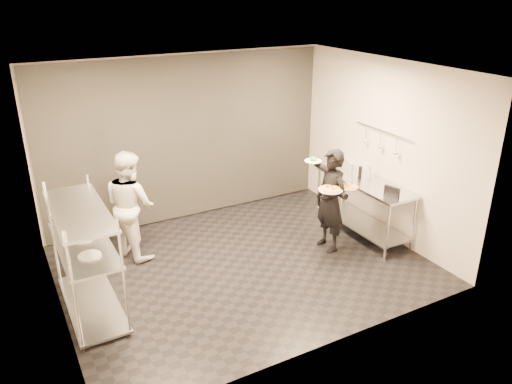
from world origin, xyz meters
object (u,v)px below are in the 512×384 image
prep_counter (364,198)px  bottle_clear (369,171)px  waiter (331,201)px  pizza_plate_near (330,189)px  pizza_plate_far (348,186)px  chef (130,204)px  pos_monitor (392,192)px  pass_rack (85,254)px  bottle_green (351,171)px  salad_plate (313,160)px  bottle_dark (360,172)px

prep_counter → bottle_clear: (0.13, 0.07, 0.40)m
waiter → pizza_plate_near: (-0.14, -0.16, 0.27)m
pizza_plate_near → pizza_plate_far: pizza_plate_near is taller
chef → pos_monitor: chef is taller
prep_counter → bottle_clear: bearing=28.0°
pass_rack → chef: 1.40m
chef → bottle_green: 3.44m
waiter → pizza_plate_far: bearing=38.8°
pizza_plate_near → pizza_plate_far: 0.30m
pizza_plate_near → salad_plate: salad_plate is taller
pass_rack → chef: size_ratio=0.98×
pass_rack → waiter: 3.55m
prep_counter → waiter: 0.81m
pass_rack → bottle_clear: pass_rack is taller
bottle_green → salad_plate: bearing=179.2°
pass_rack → pizza_plate_far: bearing=-5.2°
salad_plate → bottle_clear: size_ratio=1.16×
pizza_plate_far → salad_plate: bearing=119.9°
pass_rack → pizza_plate_far: pass_rack is taller
prep_counter → bottle_dark: bearing=92.3°
waiter → bottle_green: bearing=115.0°
waiter → salad_plate: size_ratio=6.34×
waiter → pos_monitor: (0.66, -0.56, 0.21)m
waiter → bottle_dark: size_ratio=8.04×
waiter → bottle_dark: (0.77, 0.29, 0.22)m
chef → bottle_clear: 3.75m
waiter → bottle_clear: 0.97m
prep_counter → bottle_green: bearing=139.6°
pass_rack → chef: bearing=52.1°
prep_counter → pos_monitor: (-0.12, -0.72, 0.38)m
pizza_plate_far → bottle_dark: 0.78m
pass_rack → pizza_plate_near: (3.41, -0.32, 0.30)m
pizza_plate_far → prep_counter: bearing=28.9°
pizza_plate_near → salad_plate: size_ratio=1.40×
chef → salad_plate: size_ratio=6.50×
pizza_plate_near → bottle_green: bearing=32.1°
pass_rack → pizza_plate_far: size_ratio=5.66×
pos_monitor → bottle_clear: bearing=58.2°
pass_rack → pizza_plate_near: size_ratio=4.54×
pass_rack → salad_plate: (3.42, 0.16, 0.60)m
salad_plate → bottle_dark: (0.90, -0.03, -0.35)m
chef → prep_counter: bearing=-128.4°
prep_counter → pos_monitor: bearing=-99.5°
waiter → salad_plate: (-0.13, 0.32, 0.58)m
pass_rack → bottle_dark: 4.33m
prep_counter → bottle_dark: size_ratio=9.10×
bottle_clear → salad_plate: bearing=175.1°
pizza_plate_near → pizza_plate_far: bearing=-4.5°
waiter → bottle_dark: bearing=108.4°
salad_plate → pos_monitor: (0.79, -0.88, -0.37)m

